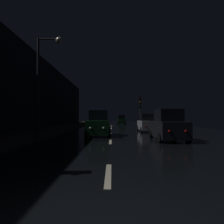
% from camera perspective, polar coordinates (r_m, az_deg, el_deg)
% --- Properties ---
extents(ground, '(26.34, 84.00, 0.02)m').
position_cam_1_polar(ground, '(26.89, -0.08, -4.84)').
color(ground, black).
extents(sidewalk_left, '(4.40, 84.00, 0.15)m').
position_cam_1_polar(sidewalk_left, '(27.80, -14.65, -4.51)').
color(sidewalk_left, '#38332B').
rests_on(sidewalk_left, ground).
extents(building_facade_left, '(0.80, 63.00, 9.53)m').
position_cam_1_polar(building_facade_left, '(25.47, -22.31, 5.85)').
color(building_facade_left, black).
rests_on(building_facade_left, ground).
extents(lane_centerline, '(0.16, 32.60, 0.01)m').
position_cam_1_polar(lane_centerline, '(21.43, -0.14, -5.66)').
color(lane_centerline, beige).
rests_on(lane_centerline, ground).
extents(traffic_light_far_right, '(0.37, 0.48, 4.94)m').
position_cam_1_polar(traffic_light_far_right, '(32.24, 8.28, 2.13)').
color(traffic_light_far_right, '#38383A').
rests_on(traffic_light_far_right, ground).
extents(streetlamp_overhead, '(1.70, 0.44, 6.95)m').
position_cam_1_polar(streetlamp_overhead, '(14.13, -18.81, 11.13)').
color(streetlamp_overhead, '#2D2D30').
rests_on(streetlamp_overhead, ground).
extents(car_approaching_headlights, '(1.94, 4.19, 2.11)m').
position_cam_1_polar(car_approaching_headlights, '(16.44, -3.74, -3.57)').
color(car_approaching_headlights, '#0F3819').
rests_on(car_approaching_headlights, ground).
extents(car_parked_right_near, '(1.91, 4.13, 2.08)m').
position_cam_1_polar(car_parked_right_near, '(13.77, 16.06, -3.97)').
color(car_parked_right_near, black).
rests_on(car_parked_right_near, ground).
extents(car_parked_right_far, '(1.75, 3.79, 1.91)m').
position_cam_1_polar(car_parked_right_far, '(21.53, 10.23, -3.30)').
color(car_parked_right_far, '#A5A8AD').
rests_on(car_parked_right_far, ground).
extents(car_distant_taillights, '(1.84, 3.99, 2.01)m').
position_cam_1_polar(car_distant_taillights, '(43.91, 2.86, -2.33)').
color(car_distant_taillights, '#0F3819').
rests_on(car_distant_taillights, ground).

